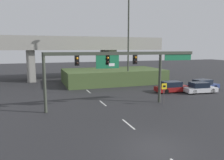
{
  "coord_description": "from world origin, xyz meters",
  "views": [
    {
      "loc": [
        -6.59,
        -10.94,
        5.9
      ],
      "look_at": [
        0.0,
        7.99,
        2.95
      ],
      "focal_mm": 35.0,
      "sensor_mm": 36.0,
      "label": 1
    }
  ],
  "objects_px": {
    "speed_limit_sign": "(164,91)",
    "parked_sedan_mid_right": "(200,88)",
    "signal_gantry": "(120,62)",
    "parked_sedan_near_right": "(172,87)",
    "parked_sedan_far_right": "(203,85)",
    "highway_light_pole_near": "(128,33)"
  },
  "relations": [
    {
      "from": "signal_gantry",
      "to": "parked_sedan_near_right",
      "type": "xyz_separation_m",
      "value": [
        9.23,
        4.38,
        -3.85
      ]
    },
    {
      "from": "signal_gantry",
      "to": "parked_sedan_far_right",
      "type": "xyz_separation_m",
      "value": [
        14.47,
        4.43,
        -3.85
      ]
    },
    {
      "from": "signal_gantry",
      "to": "parked_sedan_far_right",
      "type": "bearing_deg",
      "value": 17.01
    },
    {
      "from": "signal_gantry",
      "to": "speed_limit_sign",
      "type": "height_order",
      "value": "signal_gantry"
    },
    {
      "from": "parked_sedan_mid_right",
      "to": "highway_light_pole_near",
      "type": "bearing_deg",
      "value": 134.39
    },
    {
      "from": "parked_sedan_far_right",
      "to": "highway_light_pole_near",
      "type": "bearing_deg",
      "value": 136.93
    },
    {
      "from": "signal_gantry",
      "to": "speed_limit_sign",
      "type": "xyz_separation_m",
      "value": [
        4.42,
        -1.16,
        -2.99
      ]
    },
    {
      "from": "speed_limit_sign",
      "to": "parked_sedan_mid_right",
      "type": "height_order",
      "value": "speed_limit_sign"
    },
    {
      "from": "speed_limit_sign",
      "to": "parked_sedan_near_right",
      "type": "bearing_deg",
      "value": 48.97
    },
    {
      "from": "speed_limit_sign",
      "to": "highway_light_pole_near",
      "type": "relative_size",
      "value": 0.15
    },
    {
      "from": "signal_gantry",
      "to": "speed_limit_sign",
      "type": "relative_size",
      "value": 6.86
    },
    {
      "from": "parked_sedan_near_right",
      "to": "parked_sedan_mid_right",
      "type": "height_order",
      "value": "parked_sedan_near_right"
    },
    {
      "from": "parked_sedan_near_right",
      "to": "speed_limit_sign",
      "type": "bearing_deg",
      "value": -129.41
    },
    {
      "from": "parked_sedan_mid_right",
      "to": "signal_gantry",
      "type": "bearing_deg",
      "value": -162.05
    },
    {
      "from": "speed_limit_sign",
      "to": "parked_sedan_mid_right",
      "type": "xyz_separation_m",
      "value": [
        7.93,
        3.84,
        -0.87
      ]
    },
    {
      "from": "signal_gantry",
      "to": "parked_sedan_near_right",
      "type": "bearing_deg",
      "value": 25.36
    },
    {
      "from": "speed_limit_sign",
      "to": "parked_sedan_near_right",
      "type": "xyz_separation_m",
      "value": [
        4.82,
        5.54,
        -0.86
      ]
    },
    {
      "from": "highway_light_pole_near",
      "to": "parked_sedan_mid_right",
      "type": "distance_m",
      "value": 13.09
    },
    {
      "from": "signal_gantry",
      "to": "parked_sedan_far_right",
      "type": "distance_m",
      "value": 15.61
    },
    {
      "from": "signal_gantry",
      "to": "parked_sedan_near_right",
      "type": "distance_m",
      "value": 10.92
    },
    {
      "from": "signal_gantry",
      "to": "parked_sedan_mid_right",
      "type": "distance_m",
      "value": 13.21
    },
    {
      "from": "signal_gantry",
      "to": "parked_sedan_mid_right",
      "type": "bearing_deg",
      "value": 12.23
    }
  ]
}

